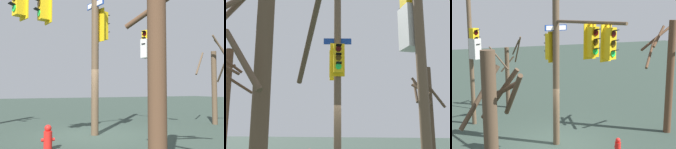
{
  "view_description": "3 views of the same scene",
  "coord_description": "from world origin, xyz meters",
  "views": [
    {
      "loc": [
        -3.49,
        -9.46,
        1.77
      ],
      "look_at": [
        0.6,
        -0.22,
        2.3
      ],
      "focal_mm": 42.31,
      "sensor_mm": 36.0,
      "label": 1
    },
    {
      "loc": [
        9.95,
        2.45,
        1.66
      ],
      "look_at": [
        0.2,
        0.12,
        3.66
      ],
      "focal_mm": 43.16,
      "sensor_mm": 36.0,
      "label": 2
    },
    {
      "loc": [
        -12.87,
        5.43,
        5.72
      ],
      "look_at": [
        -0.35,
        -0.15,
        3.14
      ],
      "focal_mm": 54.13,
      "sensor_mm": 36.0,
      "label": 3
    }
  ],
  "objects": [
    {
      "name": "bare_tree_corner",
      "position": [
        -4.46,
        3.74,
        2.55
      ],
      "size": [
        1.5,
        1.62,
        4.77
      ],
      "color": "#4D3A2A",
      "rests_on": "ground"
    },
    {
      "name": "bare_tree_behind_pole",
      "position": [
        6.47,
        0.45,
        2.07
      ],
      "size": [
        1.69,
        1.75,
        4.3
      ],
      "color": "brown",
      "rests_on": "ground"
    },
    {
      "name": "main_signal_pole_assembly",
      "position": [
        -0.59,
        -0.27,
        4.59
      ],
      "size": [
        4.72,
        3.95,
        8.45
      ],
      "rotation": [
        0.0,
        0.0,
        3.42
      ],
      "color": "brown",
      "rests_on": "ground"
    },
    {
      "name": "secondary_pole_assembly",
      "position": [
        4.05,
        2.8,
        3.72
      ],
      "size": [
        0.73,
        0.57,
        6.71
      ],
      "rotation": [
        0.0,
        0.0,
        3.62
      ],
      "color": "brown",
      "rests_on": "ground"
    }
  ]
}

